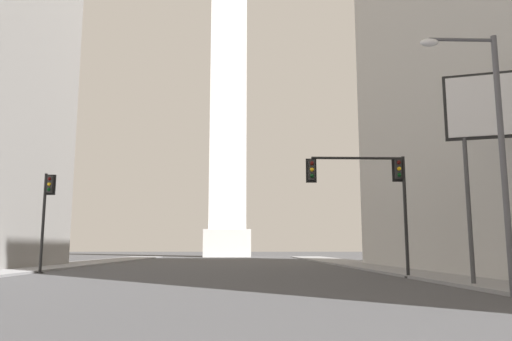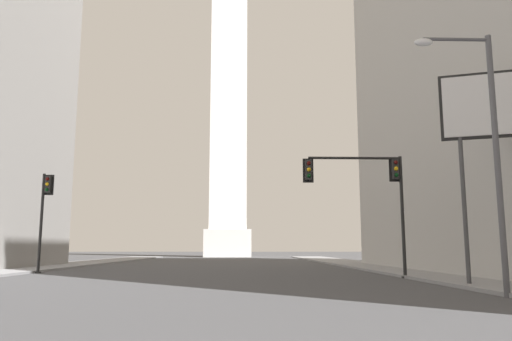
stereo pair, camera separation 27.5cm
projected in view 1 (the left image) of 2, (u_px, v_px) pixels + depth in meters
name	position (u px, v px, depth m)	size (l,w,h in m)	color
sidewalk_right	(413.00, 271.00, 32.36)	(5.00, 105.15, 0.15)	gray
obelisk	(229.00, 85.00, 92.09)	(8.09, 8.09, 65.07)	silver
traffic_light_mid_left	(46.00, 207.00, 31.78)	(0.78, 0.50, 6.30)	black
traffic_light_mid_right	(372.00, 184.00, 26.86)	(5.50, 0.50, 6.49)	black
street_lamp	(490.00, 134.00, 16.79)	(2.70, 0.36, 8.86)	#4C4C51
billboard_sign	(500.00, 114.00, 20.78)	(4.18, 1.57, 8.93)	#3F3F42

